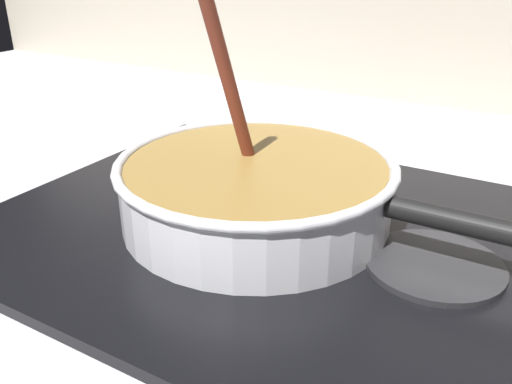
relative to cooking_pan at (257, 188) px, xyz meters
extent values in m
cube|color=#B7B7BC|center=(-0.01, -0.17, -0.07)|extent=(2.40, 1.60, 0.04)
cube|color=black|center=(0.00, 0.00, -0.04)|extent=(0.56, 0.48, 0.01)
torus|color=#592D0C|center=(0.00, 0.00, -0.03)|extent=(0.21, 0.21, 0.01)
cylinder|color=#262628|center=(0.19, 0.00, -0.04)|extent=(0.13, 0.13, 0.01)
cylinder|color=silver|center=(0.00, 0.00, -0.01)|extent=(0.29, 0.29, 0.07)
cylinder|color=olive|center=(0.00, 0.00, 0.00)|extent=(0.27, 0.27, 0.06)
torus|color=silver|center=(0.00, 0.00, 0.03)|extent=(0.30, 0.30, 0.01)
cylinder|color=black|center=(0.23, 0.00, 0.01)|extent=(0.18, 0.02, 0.02)
cylinder|color=#E5CC7A|center=(-0.05, 0.01, 0.02)|extent=(0.03, 0.03, 0.01)
cylinder|color=#EDD88C|center=(0.00, 0.04, 0.02)|extent=(0.03, 0.03, 0.01)
cylinder|color=#EDD88C|center=(-0.09, -0.04, 0.02)|extent=(0.03, 0.03, 0.01)
cylinder|color=#EDD88C|center=(0.05, 0.02, 0.02)|extent=(0.03, 0.03, 0.01)
cylinder|color=beige|center=(0.00, -0.04, 0.02)|extent=(0.03, 0.03, 0.01)
cylinder|color=maroon|center=(-0.02, -0.02, 0.12)|extent=(0.02, 0.09, 0.22)
cube|color=brown|center=(-0.02, 0.02, 0.01)|extent=(0.03, 0.05, 0.01)
camera|label=1|loc=(0.26, -0.45, 0.23)|focal=37.77mm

